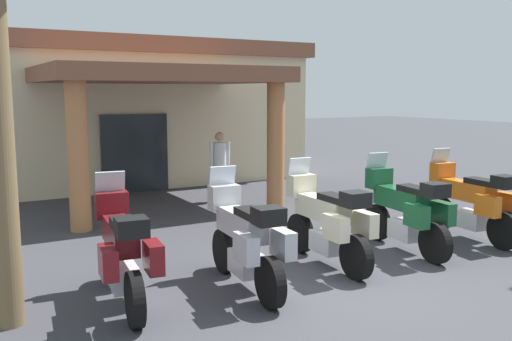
# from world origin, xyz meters

# --- Properties ---
(ground_plane) EXTENTS (80.00, 80.00, 0.00)m
(ground_plane) POSITION_xyz_m (0.00, 0.00, 0.00)
(ground_plane) COLOR #38383D
(motel_building) EXTENTS (11.69, 11.16, 4.17)m
(motel_building) POSITION_xyz_m (0.09, 12.02, 2.13)
(motel_building) COLOR beige
(motel_building) RESTS_ON ground_plane
(motorcycle_maroon) EXTENTS (0.81, 2.21, 1.61)m
(motorcycle_maroon) POSITION_xyz_m (-2.84, 1.09, 0.70)
(motorcycle_maroon) COLOR black
(motorcycle_maroon) RESTS_ON ground_plane
(motorcycle_silver) EXTENTS (0.76, 2.21, 1.61)m
(motorcycle_silver) POSITION_xyz_m (-1.22, 0.78, 0.70)
(motorcycle_silver) COLOR black
(motorcycle_silver) RESTS_ON ground_plane
(motorcycle_cream) EXTENTS (0.73, 2.21, 1.61)m
(motorcycle_cream) POSITION_xyz_m (0.40, 1.04, 0.70)
(motorcycle_cream) COLOR black
(motorcycle_cream) RESTS_ON ground_plane
(motorcycle_green) EXTENTS (0.81, 2.21, 1.61)m
(motorcycle_green) POSITION_xyz_m (2.01, 0.96, 0.70)
(motorcycle_green) COLOR black
(motorcycle_green) RESTS_ON ground_plane
(motorcycle_orange) EXTENTS (0.76, 2.21, 1.61)m
(motorcycle_orange) POSITION_xyz_m (3.63, 0.89, 0.70)
(motorcycle_orange) COLOR black
(motorcycle_orange) RESTS_ON ground_plane
(pedestrian) EXTENTS (0.53, 0.32, 1.72)m
(pedestrian) POSITION_xyz_m (1.37, 6.50, 0.99)
(pedestrian) COLOR brown
(pedestrian) RESTS_ON ground_plane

